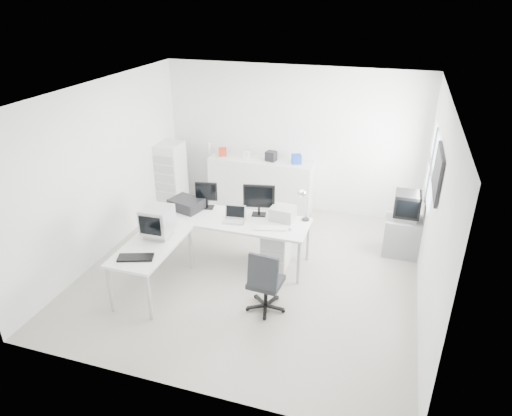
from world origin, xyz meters
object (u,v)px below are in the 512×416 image
(inkjet_printer, at_px, (186,204))
(crt_monitor, at_px, (157,222))
(sideboard, at_px, (261,184))
(side_desk, at_px, (153,266))
(crt_tv, at_px, (407,206))
(laser_printer, at_px, (283,213))
(office_chair, at_px, (266,279))
(laptop, at_px, (234,216))
(drawer_pedestal, at_px, (276,248))
(tv_cabinet, at_px, (402,236))
(lcd_monitor_small, at_px, (206,195))
(main_desk, at_px, (234,239))
(filing_cabinet, at_px, (171,175))
(lcd_monitor_large, at_px, (259,200))

(inkjet_printer, height_order, crt_monitor, crt_monitor)
(inkjet_printer, relative_size, sideboard, 0.25)
(side_desk, bearing_deg, crt_tv, 31.60)
(laser_printer, height_order, office_chair, office_chair)
(laptop, relative_size, sideboard, 0.15)
(laser_printer, distance_m, office_chair, 1.35)
(drawer_pedestal, bearing_deg, tv_cabinet, 27.11)
(lcd_monitor_small, relative_size, crt_tv, 0.91)
(laser_printer, distance_m, tv_cabinet, 2.09)
(drawer_pedestal, height_order, tv_cabinet, tv_cabinet)
(main_desk, distance_m, tv_cabinet, 2.80)
(crt_monitor, distance_m, tv_cabinet, 3.99)
(side_desk, bearing_deg, filing_cabinet, 111.24)
(crt_tv, bearing_deg, lcd_monitor_small, -166.20)
(side_desk, height_order, lcd_monitor_small, lcd_monitor_small)
(drawer_pedestal, bearing_deg, laser_printer, 73.61)
(tv_cabinet, bearing_deg, side_desk, -148.40)
(laser_printer, bearing_deg, filing_cabinet, 157.19)
(laptop, relative_size, crt_tv, 0.63)
(laser_printer, relative_size, office_chair, 0.38)
(sideboard, bearing_deg, lcd_monitor_small, -102.63)
(drawer_pedestal, relative_size, tv_cabinet, 0.93)
(office_chair, bearing_deg, sideboard, 112.78)
(side_desk, xyz_separation_m, sideboard, (0.70, 3.13, 0.14))
(laser_printer, bearing_deg, main_desk, -159.05)
(side_desk, distance_m, inkjet_printer, 1.29)
(lcd_monitor_small, height_order, lcd_monitor_large, lcd_monitor_large)
(laptop, height_order, crt_tv, crt_tv)
(office_chair, bearing_deg, inkjet_printer, 150.31)
(main_desk, height_order, crt_tv, crt_tv)
(inkjet_printer, bearing_deg, sideboard, 85.60)
(tv_cabinet, bearing_deg, office_chair, -129.88)
(laser_printer, bearing_deg, lcd_monitor_large, -179.69)
(laptop, xyz_separation_m, crt_tv, (2.55, 1.12, 0.02))
(main_desk, distance_m, crt_monitor, 1.35)
(main_desk, distance_m, side_desk, 1.39)
(drawer_pedestal, bearing_deg, sideboard, 113.34)
(main_desk, height_order, laser_printer, laser_printer)
(lcd_monitor_large, relative_size, tv_cabinet, 0.81)
(drawer_pedestal, bearing_deg, main_desk, -175.91)
(lcd_monitor_small, relative_size, office_chair, 0.47)
(crt_monitor, distance_m, crt_tv, 3.93)
(lcd_monitor_small, distance_m, filing_cabinet, 1.93)
(office_chair, xyz_separation_m, sideboard, (-1.01, 3.09, 0.03))
(laptop, distance_m, office_chair, 1.31)
(office_chair, xyz_separation_m, crt_tv, (1.75, 2.09, 0.38))
(filing_cabinet, bearing_deg, tv_cabinet, -7.19)
(lcd_monitor_small, bearing_deg, tv_cabinet, 3.09)
(filing_cabinet, bearing_deg, main_desk, -40.02)
(drawer_pedestal, xyz_separation_m, laptop, (-0.65, -0.15, 0.55))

